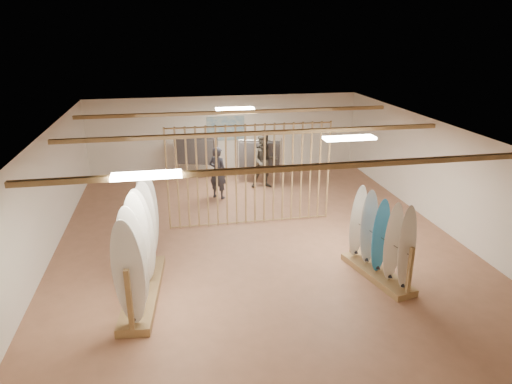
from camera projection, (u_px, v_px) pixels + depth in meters
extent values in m
plane|color=#9F6A4D|center=(256.00, 235.00, 11.99)|extent=(12.00, 12.00, 0.00)
plane|color=gray|center=(256.00, 130.00, 11.04)|extent=(12.00, 12.00, 0.00)
plane|color=white|center=(226.00, 134.00, 17.06)|extent=(12.00, 0.00, 12.00)
plane|color=white|center=(343.00, 330.00, 5.97)|extent=(12.00, 0.00, 12.00)
plane|color=white|center=(46.00, 198.00, 10.62)|extent=(0.00, 12.00, 12.00)
plane|color=white|center=(436.00, 173.00, 12.41)|extent=(0.00, 12.00, 12.00)
cube|color=#9A7646|center=(256.00, 133.00, 11.07)|extent=(9.50, 6.12, 0.10)
cube|color=white|center=(256.00, 132.00, 11.06)|extent=(1.20, 0.35, 0.06)
cylinder|color=#A88451|center=(167.00, 180.00, 11.86)|extent=(0.05, 0.05, 2.78)
cylinder|color=#A88451|center=(177.00, 179.00, 11.91)|extent=(0.05, 0.05, 2.78)
cylinder|color=#A88451|center=(187.00, 179.00, 11.95)|extent=(0.05, 0.05, 2.78)
cylinder|color=#A88451|center=(197.00, 178.00, 12.00)|extent=(0.05, 0.05, 2.78)
cylinder|color=#A88451|center=(207.00, 178.00, 12.05)|extent=(0.05, 0.05, 2.78)
cylinder|color=#A88451|center=(217.00, 177.00, 12.09)|extent=(0.05, 0.05, 2.78)
cylinder|color=#A88451|center=(227.00, 177.00, 12.14)|extent=(0.05, 0.05, 2.78)
cylinder|color=#A88451|center=(236.00, 176.00, 12.19)|extent=(0.05, 0.05, 2.78)
cylinder|color=#A88451|center=(246.00, 175.00, 12.23)|extent=(0.05, 0.05, 2.78)
cylinder|color=#A88451|center=(255.00, 175.00, 12.28)|extent=(0.05, 0.05, 2.78)
cylinder|color=#A88451|center=(264.00, 174.00, 12.32)|extent=(0.05, 0.05, 2.78)
cylinder|color=#A88451|center=(274.00, 174.00, 12.37)|extent=(0.05, 0.05, 2.78)
cylinder|color=#A88451|center=(283.00, 173.00, 12.42)|extent=(0.05, 0.05, 2.78)
cylinder|color=#A88451|center=(292.00, 173.00, 12.46)|extent=(0.05, 0.05, 2.78)
cylinder|color=#A88451|center=(301.00, 172.00, 12.51)|extent=(0.05, 0.05, 2.78)
cylinder|color=#A88451|center=(310.00, 172.00, 12.55)|extent=(0.05, 0.05, 2.78)
cylinder|color=#A88451|center=(319.00, 171.00, 12.60)|extent=(0.05, 0.05, 2.78)
cylinder|color=#A88451|center=(328.00, 171.00, 12.65)|extent=(0.05, 0.05, 2.78)
cube|color=teal|center=(226.00, 128.00, 16.97)|extent=(1.40, 0.03, 0.90)
cube|color=#9A7646|center=(144.00, 292.00, 9.26)|extent=(0.88, 2.79, 0.17)
cylinder|color=black|center=(139.00, 246.00, 8.91)|extent=(0.28, 2.68, 0.01)
ellipsoid|color=white|center=(128.00, 273.00, 7.79)|extent=(0.54, 0.12, 2.05)
ellipsoid|color=white|center=(133.00, 260.00, 8.23)|extent=(0.54, 0.12, 2.05)
ellipsoid|color=white|center=(137.00, 248.00, 8.67)|extent=(0.54, 0.12, 2.05)
ellipsoid|color=white|center=(141.00, 237.00, 9.11)|extent=(0.54, 0.12, 2.05)
ellipsoid|color=white|center=(144.00, 228.00, 9.55)|extent=(0.54, 0.12, 2.05)
ellipsoid|color=white|center=(147.00, 219.00, 9.99)|extent=(0.54, 0.12, 2.05)
cube|color=#9A7646|center=(377.00, 274.00, 9.96)|extent=(0.96, 2.05, 0.14)
cylinder|color=black|center=(380.00, 237.00, 9.66)|extent=(0.45, 1.89, 0.01)
ellipsoid|color=silver|center=(407.00, 250.00, 8.96)|extent=(0.46, 0.16, 1.75)
ellipsoid|color=silver|center=(393.00, 242.00, 9.30)|extent=(0.46, 0.16, 1.75)
ellipsoid|color=#2D8CD1|center=(381.00, 234.00, 9.64)|extent=(0.46, 0.16, 1.75)
ellipsoid|color=white|center=(369.00, 227.00, 9.98)|extent=(0.46, 0.16, 1.75)
ellipsoid|color=white|center=(358.00, 221.00, 10.32)|extent=(0.46, 0.16, 1.75)
cylinder|color=silver|center=(195.00, 137.00, 15.97)|extent=(1.39, 0.53, 0.03)
cube|color=black|center=(196.00, 151.00, 16.14)|extent=(1.40, 0.81, 0.89)
cylinder|color=silver|center=(196.00, 157.00, 16.22)|extent=(0.03, 0.03, 1.57)
cylinder|color=silver|center=(260.00, 140.00, 15.48)|extent=(1.41, 0.47, 0.03)
cube|color=black|center=(260.00, 155.00, 15.65)|extent=(1.42, 0.76, 0.89)
cylinder|color=silver|center=(260.00, 161.00, 15.73)|extent=(0.03, 0.03, 1.58)
imported|color=#27282F|center=(218.00, 169.00, 14.29)|extent=(0.83, 0.80, 1.90)
imported|color=#3A352D|center=(264.00, 157.00, 15.21)|extent=(1.05, 0.84, 2.11)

